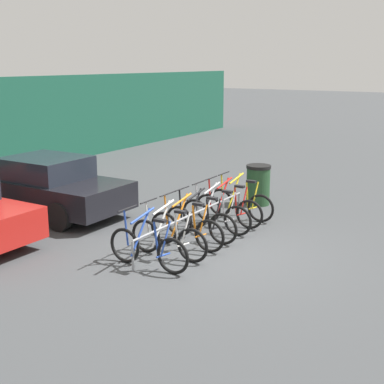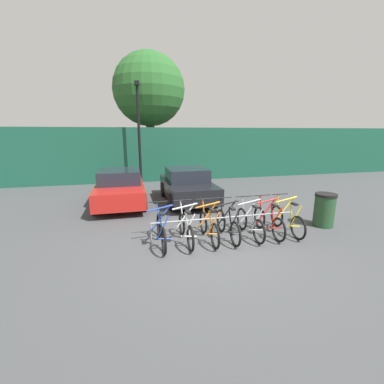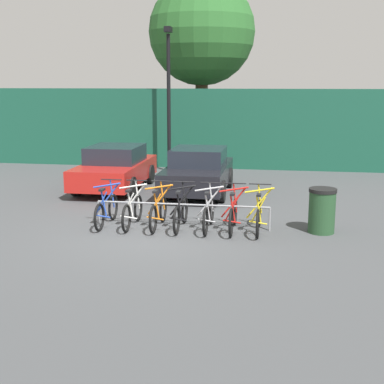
% 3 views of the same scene
% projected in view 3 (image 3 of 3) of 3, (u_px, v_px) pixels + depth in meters
% --- Properties ---
extents(ground_plane, '(120.00, 120.00, 0.00)m').
position_uv_depth(ground_plane, '(155.00, 234.00, 12.18)').
color(ground_plane, '#424447').
extents(hoarding_wall, '(36.00, 0.16, 3.12)m').
position_uv_depth(hoarding_wall, '(210.00, 129.00, 21.04)').
color(hoarding_wall, '#19513D').
rests_on(hoarding_wall, ground).
extents(bike_rack, '(4.18, 0.04, 0.57)m').
position_uv_depth(bike_rack, '(182.00, 207.00, 12.66)').
color(bike_rack, gray).
rests_on(bike_rack, ground).
extents(bicycle_blue, '(0.68, 1.71, 1.05)m').
position_uv_depth(bicycle_blue, '(106.00, 210.00, 12.82)').
color(bicycle_blue, black).
rests_on(bicycle_blue, ground).
extents(bicycle_white, '(0.68, 1.71, 1.05)m').
position_uv_depth(bicycle_white, '(132.00, 211.00, 12.72)').
color(bicycle_white, black).
rests_on(bicycle_white, ground).
extents(bicycle_orange, '(0.68, 1.71, 1.05)m').
position_uv_depth(bicycle_orange, '(158.00, 212.00, 12.62)').
color(bicycle_orange, black).
rests_on(bicycle_orange, ground).
extents(bicycle_black, '(0.68, 1.71, 1.05)m').
position_uv_depth(bicycle_black, '(181.00, 213.00, 12.54)').
color(bicycle_black, black).
rests_on(bicycle_black, ground).
extents(bicycle_silver, '(0.68, 1.71, 1.05)m').
position_uv_depth(bicycle_silver, '(209.00, 214.00, 12.43)').
color(bicycle_silver, black).
rests_on(bicycle_silver, ground).
extents(bicycle_red, '(0.68, 1.71, 1.05)m').
position_uv_depth(bicycle_red, '(233.00, 215.00, 12.34)').
color(bicycle_red, black).
rests_on(bicycle_red, ground).
extents(bicycle_yellow, '(0.68, 1.71, 1.05)m').
position_uv_depth(bicycle_yellow, '(259.00, 216.00, 12.25)').
color(bicycle_yellow, black).
rests_on(bicycle_yellow, ground).
extents(car_red, '(1.91, 4.00, 1.40)m').
position_uv_depth(car_red, '(115.00, 168.00, 17.06)').
color(car_red, red).
rests_on(car_red, ground).
extents(car_black, '(1.91, 3.91, 1.40)m').
position_uv_depth(car_black, '(198.00, 171.00, 16.45)').
color(car_black, black).
rests_on(car_black, ground).
extents(lamp_post, '(0.24, 0.44, 5.37)m').
position_uv_depth(lamp_post, '(169.00, 91.00, 20.01)').
color(lamp_post, black).
rests_on(lamp_post, ground).
extents(trash_bin, '(0.63, 0.63, 1.03)m').
position_uv_depth(trash_bin, '(322.00, 210.00, 12.18)').
color(trash_bin, '#234728').
rests_on(trash_bin, ground).
extents(tree_behind_hoarding, '(4.40, 4.40, 7.61)m').
position_uv_depth(tree_behind_hoarding, '(202.00, 33.00, 22.10)').
color(tree_behind_hoarding, brown).
rests_on(tree_behind_hoarding, ground).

